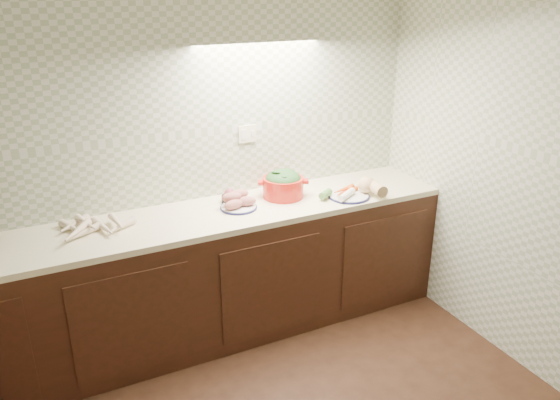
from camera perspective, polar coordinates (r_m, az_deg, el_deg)
name	(u,v)px	position (r m, az deg, el deg)	size (l,w,h in m)	color
room	(300,182)	(1.95, 2.05, 1.85)	(3.60, 3.60, 2.60)	black
counter	(108,387)	(2.95, -17.52, -18.13)	(3.60, 3.60, 0.90)	black
parsnip_pile	(99,225)	(3.45, -18.41, -2.53)	(0.48, 0.44, 0.09)	beige
sweet_potato_plate	(238,202)	(3.62, -4.46, -0.22)	(0.25, 0.25, 0.11)	#151547
onion_bowl	(231,197)	(3.72, -5.11, 0.30)	(0.14, 0.14, 0.10)	black
dutch_oven	(283,184)	(3.78, 0.33, 1.69)	(0.37, 0.37, 0.20)	red
veg_plate	(357,189)	(3.85, 8.03, 1.09)	(0.46, 0.31, 0.13)	#151547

